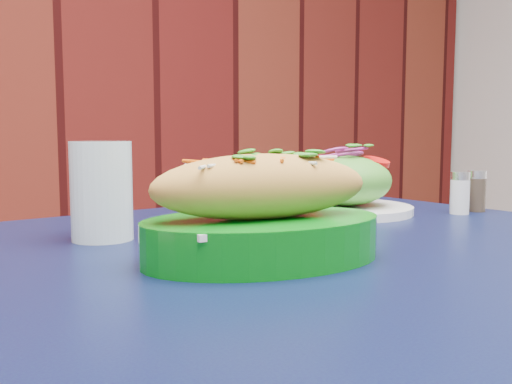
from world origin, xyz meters
TOP-DOWN VIEW (x-y plane):
  - cafe_table at (-0.26, 1.30)m, footprint 0.82×0.82m
  - banh_mi_basket at (-0.38, 1.29)m, footprint 0.27×0.21m
  - salad_plate at (-0.08, 1.47)m, footprint 0.20×0.20m
  - water_glass at (-0.46, 1.49)m, footprint 0.07×0.07m
  - salt_shaker at (0.05, 1.36)m, footprint 0.03×0.03m
  - pepper_shaker at (0.09, 1.36)m, footprint 0.03×0.03m

SIDE VIEW (x-z plane):
  - cafe_table at x=-0.26m, z-range 0.29..1.04m
  - salt_shaker at x=0.05m, z-range 0.75..0.81m
  - pepper_shaker at x=0.09m, z-range 0.75..0.81m
  - salad_plate at x=-0.08m, z-range 0.74..0.84m
  - banh_mi_basket at x=-0.38m, z-range 0.74..0.85m
  - water_glass at x=-0.46m, z-range 0.75..0.86m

